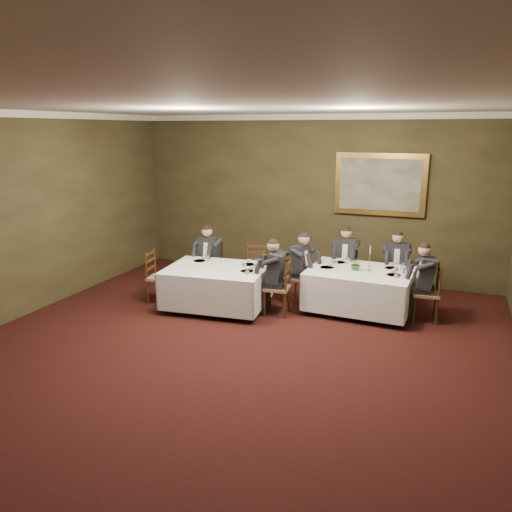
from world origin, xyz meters
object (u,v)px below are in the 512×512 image
Objects in this scene: diner_main_backleft at (345,268)px; chair_sec_endright at (278,299)px; table_second at (217,284)px; diner_sec_endright at (277,286)px; chair_main_backleft at (345,279)px; chair_main_backright at (394,285)px; diner_main_backright at (395,274)px; centerpiece at (356,263)px; painting at (380,184)px; diner_main_endleft at (299,276)px; candlestick at (369,262)px; chair_main_endright at (426,305)px; chair_sec_backright at (256,281)px; diner_main_endright at (426,292)px; chair_sec_backleft at (210,277)px; chair_main_endleft at (298,288)px; diner_sec_backleft at (210,266)px; table_main at (359,287)px; chair_sec_endleft at (160,288)px.

chair_sec_endright is at bearing 59.51° from diner_main_backleft.
diner_sec_endright is at bearing 5.98° from table_second.
diner_sec_endright reaches higher than chair_main_backleft.
diner_main_backright is at bearing 90.00° from chair_main_backright.
centerpiece is (0.38, -0.97, 0.61)m from chair_main_backleft.
diner_main_backleft is at bearing -116.83° from painting.
diner_main_endleft is 2.91× the size of candlestick.
table_second is 1.44× the size of diner_main_backleft.
chair_main_endright is at bearing 116.05° from diner_main_backright.
diner_sec_endright is at bearing 112.68° from chair_sec_backright.
chair_sec_backright is (-1.60, -0.77, -0.23)m from diner_main_backleft.
chair_main_backright is at bearing 25.02° from diner_main_endright.
diner_main_endleft is 1.13m from centerpiece.
candlestick is (2.21, -0.16, 0.65)m from chair_sec_backright.
painting reaches higher than chair_sec_endright.
diner_main_backleft is at bearing 41.14° from table_second.
diner_main_endleft reaches higher than chair_sec_backright.
chair_main_backright is 3.63m from chair_sec_backleft.
painting reaches higher than diner_main_backright.
diner_main_backright is at bearing 129.23° from chair_main_endleft.
painting reaches higher than diner_main_endleft.
diner_sec_backleft is at bearing -78.61° from chair_main_endleft.
diner_main_endright is at bearing 115.27° from chair_main_backright.
diner_main_backleft is at bearing -155.64° from diner_sec_backleft.
centerpiece is at bearing -171.54° from candlestick.
diner_main_endleft is (-1.65, -0.87, 0.23)m from chair_main_backright.
diner_main_backleft is 1.83m from diner_sec_endright.
chair_main_endleft is 0.78m from diner_sec_endright.
chair_main_backright is at bearing 57.74° from centerpiece.
diner_main_backleft and diner_sec_endright have the same top height.
centerpiece is at bearing -68.10° from diner_sec_endright.
diner_main_endright is (2.27, -0.08, 0.00)m from diner_main_endleft.
table_main is 1.14m from diner_main_endright.
chair_main_endleft is 0.74× the size of diner_sec_endright.
chair_main_endleft is at bearing 49.92° from chair_main_backleft.
chair_sec_endright is (1.14, 0.12, -0.17)m from table_second.
chair_main_backleft is at bearing 111.61° from centerpiece.
chair_main_endleft is (-0.69, -0.91, 0.00)m from chair_main_backleft.
table_main is at bearing -90.00° from painting.
chair_sec_backright is at bearing 35.37° from chair_sec_endright.
candlestick is (-0.99, 0.05, 0.65)m from chair_main_endright.
chair_sec_endleft is (-3.12, -1.86, -0.23)m from diner_main_backleft.
diner_main_backright is at bearing 25.81° from chair_main_endright.
candlestick is (3.73, 0.93, 0.65)m from chair_sec_endleft.
chair_sec_backleft is 1.87m from diner_sec_endright.
diner_main_backleft is at bearing 112.59° from chair_sec_endleft.
diner_main_endright is at bearing 145.75° from diner_main_backleft.
chair_main_endright is 2.85m from painting.
table_main is at bearing -174.80° from candlestick.
chair_sec_backright is at bearing 22.79° from diner_main_backleft.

